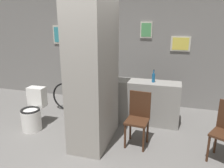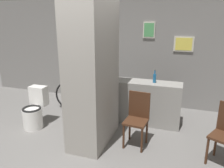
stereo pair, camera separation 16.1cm
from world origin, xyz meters
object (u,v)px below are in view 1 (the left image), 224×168
(toilet, at_px, (33,112))
(bicycle, at_px, (85,98))
(chair_near_pillar, at_px, (138,116))
(bottle_tall, at_px, (154,77))

(toilet, relative_size, bicycle, 0.47)
(chair_near_pillar, bearing_deg, bicycle, 149.23)
(toilet, xyz_separation_m, bicycle, (0.68, 1.01, 0.02))
(bicycle, bearing_deg, toilet, -124.16)
(toilet, bearing_deg, bottle_tall, 21.85)
(chair_near_pillar, distance_m, bicycle, 1.71)
(toilet, bearing_deg, bicycle, 55.84)
(toilet, height_order, bicycle, toilet)
(chair_near_pillar, bearing_deg, toilet, -174.85)
(chair_near_pillar, relative_size, bicycle, 0.55)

